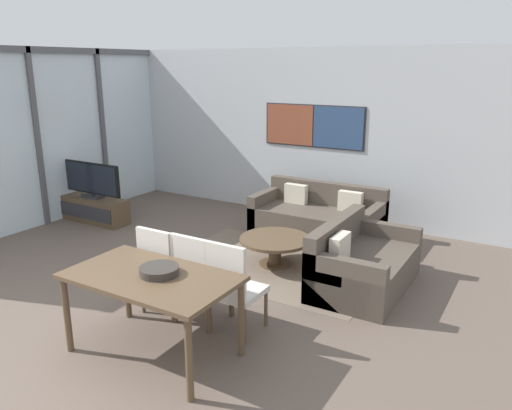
# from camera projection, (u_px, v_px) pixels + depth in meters

# --- Properties ---
(ground_plane) EXTENTS (24.00, 24.00, 0.00)m
(ground_plane) POSITION_uv_depth(u_px,v_px,m) (36.00, 366.00, 4.36)
(ground_plane) COLOR brown
(wall_back) EXTENTS (7.77, 0.09, 2.80)m
(wall_back) POSITION_uv_depth(u_px,v_px,m) (304.00, 134.00, 8.40)
(wall_back) COLOR silver
(wall_back) RESTS_ON ground_plane
(window_wall_left) EXTENTS (0.07, 5.36, 2.80)m
(window_wall_left) POSITION_uv_depth(u_px,v_px,m) (35.00, 131.00, 7.82)
(window_wall_left) COLOR silver
(window_wall_left) RESTS_ON ground_plane
(area_rug) EXTENTS (2.75, 1.87, 0.01)m
(area_rug) POSITION_uv_depth(u_px,v_px,m) (275.00, 264.00, 6.54)
(area_rug) COLOR #706051
(area_rug) RESTS_ON ground_plane
(tv_console) EXTENTS (1.28, 0.39, 0.41)m
(tv_console) POSITION_uv_depth(u_px,v_px,m) (94.00, 209.00, 8.31)
(tv_console) COLOR brown
(tv_console) RESTS_ON ground_plane
(television) EXTENTS (1.23, 0.20, 0.59)m
(television) POSITION_uv_depth(u_px,v_px,m) (92.00, 180.00, 8.17)
(television) COLOR #2D2D33
(television) RESTS_ON tv_console
(sofa_main) EXTENTS (1.92, 0.91, 0.78)m
(sofa_main) POSITION_uv_depth(u_px,v_px,m) (319.00, 218.00, 7.62)
(sofa_main) COLOR #51473D
(sofa_main) RESTS_ON ground_plane
(sofa_side) EXTENTS (0.91, 1.54, 0.78)m
(sofa_side) POSITION_uv_depth(u_px,v_px,m) (359.00, 265.00, 5.85)
(sofa_side) COLOR #51473D
(sofa_side) RESTS_ON ground_plane
(coffee_table) EXTENTS (0.93, 0.93, 0.37)m
(coffee_table) POSITION_uv_depth(u_px,v_px,m) (275.00, 245.00, 6.47)
(coffee_table) COLOR brown
(coffee_table) RESTS_ON ground_plane
(dining_table) EXTENTS (1.51, 0.86, 0.77)m
(dining_table) POSITION_uv_depth(u_px,v_px,m) (151.00, 284.00, 4.37)
(dining_table) COLOR brown
(dining_table) RESTS_ON ground_plane
(dining_chair_left) EXTENTS (0.46, 0.46, 0.96)m
(dining_chair_left) POSITION_uv_depth(u_px,v_px,m) (163.00, 267.00, 5.15)
(dining_chair_left) COLOR beige
(dining_chair_left) RESTS_ON ground_plane
(dining_chair_centre) EXTENTS (0.46, 0.46, 0.96)m
(dining_chair_centre) POSITION_uv_depth(u_px,v_px,m) (197.00, 275.00, 4.95)
(dining_chair_centre) COLOR beige
(dining_chair_centre) RESTS_ON ground_plane
(dining_chair_right) EXTENTS (0.46, 0.46, 0.96)m
(dining_chair_right) POSITION_uv_depth(u_px,v_px,m) (233.00, 285.00, 4.74)
(dining_chair_right) COLOR beige
(dining_chair_right) RESTS_ON ground_plane
(fruit_bowl) EXTENTS (0.35, 0.35, 0.07)m
(fruit_bowl) POSITION_uv_depth(u_px,v_px,m) (159.00, 270.00, 4.35)
(fruit_bowl) COLOR #332D28
(fruit_bowl) RESTS_ON dining_table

